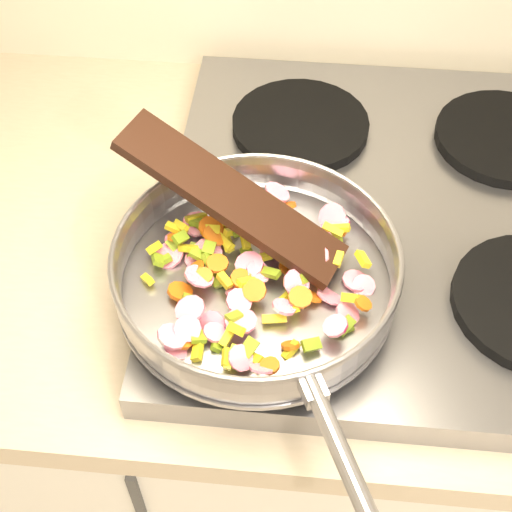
{
  "coord_description": "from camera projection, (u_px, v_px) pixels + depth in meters",
  "views": [
    {
      "loc": [
        -0.83,
        1.03,
        1.59
      ],
      "look_at": [
        -0.87,
        1.51,
        1.01
      ],
      "focal_mm": 50.0,
      "sensor_mm": 36.0,
      "label": 1
    }
  ],
  "objects": [
    {
      "name": "grate_bl",
      "position": [
        300.0,
        125.0,
        0.99
      ],
      "size": [
        0.19,
        0.19,
        0.02
      ],
      "primitive_type": "cylinder",
      "color": "black",
      "rests_on": "cooktop"
    },
    {
      "name": "wooden_spatula",
      "position": [
        232.0,
        199.0,
        0.78
      ],
      "size": [
        0.27,
        0.15,
        0.11
      ],
      "primitive_type": "cube",
      "rotation": [
        0.0,
        -0.38,
        2.78
      ],
      "color": "black",
      "rests_on": "saute_pan"
    },
    {
      "name": "grate_fl",
      "position": [
        287.0,
        284.0,
        0.81
      ],
      "size": [
        0.19,
        0.19,
        0.02
      ],
      "primitive_type": "cylinder",
      "color": "black",
      "rests_on": "cooktop"
    },
    {
      "name": "cooktop",
      "position": [
        402.0,
        219.0,
        0.91
      ],
      "size": [
        0.6,
        0.6,
        0.04
      ],
      "primitive_type": "cube",
      "color": "#939399",
      "rests_on": "counter_top"
    },
    {
      "name": "grate_br",
      "position": [
        505.0,
        138.0,
        0.97
      ],
      "size": [
        0.19,
        0.19,
        0.02
      ],
      "primitive_type": "cylinder",
      "color": "black",
      "rests_on": "cooktop"
    },
    {
      "name": "saute_pan",
      "position": [
        257.0,
        269.0,
        0.77
      ],
      "size": [
        0.35,
        0.5,
        0.06
      ],
      "rotation": [
        0.0,
        0.0,
        0.42
      ],
      "color": "#9E9EA5",
      "rests_on": "grate_fl"
    },
    {
      "name": "vegetable_heap",
      "position": [
        250.0,
        268.0,
        0.79
      ],
      "size": [
        0.26,
        0.28,
        0.05
      ],
      "color": "yellow",
      "rests_on": "saute_pan"
    }
  ]
}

